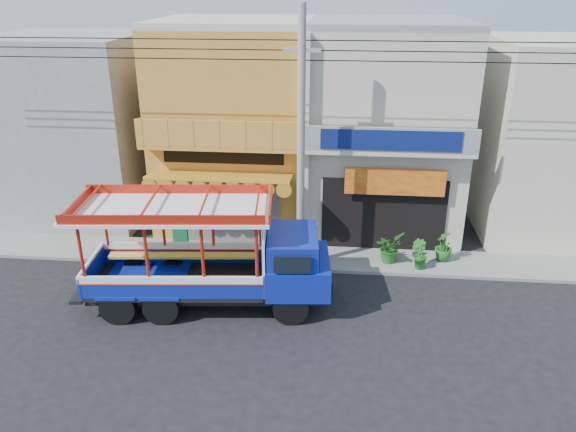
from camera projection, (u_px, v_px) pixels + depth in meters
The scene contains 13 objects.
ground at pixel (324, 320), 17.18m from camera, with size 90.00×90.00×0.00m, color black.
sidewalk at pixel (328, 258), 20.83m from camera, with size 30.00×2.00×0.12m, color slate.
shophouse_left at pixel (237, 124), 23.25m from camera, with size 6.00×7.50×8.24m.
shophouse_right at pixel (383, 127), 22.72m from camera, with size 6.00×6.75×8.24m.
party_pilaster at pixel (304, 149), 20.17m from camera, with size 0.35×0.30×8.00m, color beige.
filler_building_left at pixel (77, 127), 24.02m from camera, with size 6.00×6.00×7.60m, color gray.
filler_building_right at pixel (561, 139), 22.25m from camera, with size 6.00×6.00×7.60m, color beige.
utility_pole at pixel (306, 132), 18.33m from camera, with size 28.00×0.26×9.00m.
songthaew_truck at pixel (224, 256), 17.30m from camera, with size 7.99×3.23×3.63m.
green_sign at pixel (181, 242), 21.07m from camera, with size 0.64×0.43×0.99m.
potted_plant_a at pixel (389, 247), 20.31m from camera, with size 1.00×0.87×1.11m, color #1E631C.
potted_plant_b at pixel (419, 254), 19.84m from camera, with size 0.58×0.46×1.05m, color #1E631C.
potted_plant_c at pixel (444, 246), 20.38m from camera, with size 0.63×0.63×1.13m, color #1E631C.
Camera 1 is at (0.31, -14.64, 9.60)m, focal length 35.00 mm.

